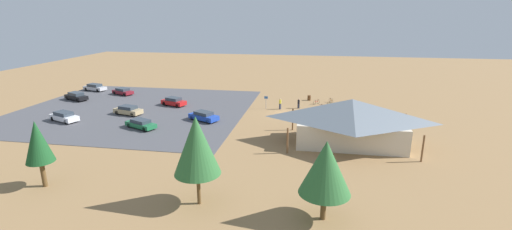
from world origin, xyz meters
TOP-DOWN VIEW (x-y plane):
  - ground at (0.00, 0.00)m, footprint 160.00×160.00m
  - parking_lot_asphalt at (24.70, 1.58)m, footprint 36.57×33.43m
  - bike_pavilion at (-8.71, 12.05)m, footprint 14.60×8.70m
  - trash_bin at (-3.32, -9.63)m, footprint 0.60×0.60m
  - lot_sign at (3.54, -2.49)m, footprint 0.56×0.08m
  - pine_east at (4.69, 28.53)m, footprint 3.80×3.80m
  - pine_mideast at (19.58, 27.95)m, footprint 2.43×2.43m
  - pine_midwest at (-5.42, 29.12)m, footprint 3.95×3.95m
  - bicycle_yellow_edge_north at (-10.44, -7.53)m, footprint 0.79×1.58m
  - bicycle_white_near_porch at (-12.49, -2.55)m, footprint 0.49×1.70m
  - bicycle_silver_yard_left at (-11.29, -5.45)m, footprint 0.48×1.63m
  - bicycle_green_yard_center at (-7.20, -5.77)m, footprint 1.54×0.84m
  - bicycle_orange_edge_south at (-7.15, -8.47)m, footprint 0.69×1.69m
  - bicycle_teal_yard_right at (-6.96, 0.63)m, footprint 1.69×0.55m
  - bicycle_black_near_sign at (-12.98, 0.85)m, footprint 0.48×1.71m
  - bicycle_purple_yard_front at (-5.41, -3.91)m, footprint 0.87×1.40m
  - bicycle_blue_front_row at (-8.66, -3.50)m, footprint 1.63×0.72m
  - bicycle_red_trailside at (-4.64, -6.98)m, footprint 1.09×1.42m
  - car_tan_far_end at (24.09, 4.67)m, footprint 4.75×2.85m
  - car_red_mid_lot at (19.27, -1.74)m, footprint 4.61×3.11m
  - car_silver_back_corner at (39.66, -10.46)m, footprint 5.05×2.96m
  - car_maroon_aisle_side at (32.19, -8.07)m, footprint 4.62×3.32m
  - car_green_front_row at (18.93, 10.71)m, footprint 4.93×3.46m
  - car_blue_end_stall at (11.55, 5.83)m, footprint 4.89×3.66m
  - car_white_near_entry at (31.48, 9.55)m, footprint 5.04×3.35m
  - car_black_by_curb at (38.15, -2.53)m, footprint 5.05×3.49m
  - visitor_at_bikes at (1.22, -2.62)m, footprint 0.36×0.38m
  - visitor_crossing_yard at (-1.73, -3.67)m, footprint 0.36×0.36m

SIDE VIEW (x-z plane):
  - ground at x=0.00m, z-range 0.00..0.00m
  - parking_lot_asphalt at x=24.70m, z-range 0.00..0.05m
  - bicycle_purple_yard_front at x=-5.41m, z-range -0.06..0.76m
  - bicycle_green_yard_center at x=-7.20m, z-range -0.06..0.78m
  - bicycle_red_trailside at x=-4.64m, z-range -0.06..0.78m
  - bicycle_blue_front_row at x=-8.66m, z-range -0.04..0.76m
  - bicycle_silver_yard_left at x=-11.29m, z-range -0.05..0.77m
  - bicycle_black_near_sign at x=-12.98m, z-range -0.03..0.78m
  - bicycle_orange_edge_south at x=-7.15m, z-range -0.03..0.80m
  - bicycle_white_near_porch at x=-12.49m, z-range -0.06..0.83m
  - bicycle_yellow_edge_north at x=-10.44m, z-range -0.06..0.83m
  - bicycle_teal_yard_right at x=-6.96m, z-range -0.03..0.83m
  - trash_bin at x=-3.32m, z-range 0.00..0.90m
  - car_green_front_row at x=18.93m, z-range 0.06..1.30m
  - car_maroon_aisle_side at x=32.19m, z-range 0.06..1.32m
  - car_blue_end_stall at x=11.55m, z-range 0.05..1.42m
  - car_silver_back_corner at x=39.66m, z-range 0.05..1.43m
  - car_tan_far_end at x=24.09m, z-range 0.05..1.43m
  - car_red_mid_lot at x=19.27m, z-range 0.05..1.45m
  - car_black_by_curb at x=38.15m, z-range 0.04..1.47m
  - car_white_near_entry at x=31.48m, z-range 0.04..1.48m
  - visitor_crossing_yard at x=-1.73m, z-range 0.04..1.70m
  - visitor_at_bikes at x=1.22m, z-range 0.05..1.86m
  - lot_sign at x=3.54m, z-range 0.31..2.51m
  - bike_pavilion at x=-8.71m, z-range 0.31..5.88m
  - pine_midwest at x=-5.42m, z-range 1.09..7.46m
  - pine_mideast at x=19.58m, z-range 1.16..7.41m
  - pine_east at x=4.69m, z-range 1.36..8.94m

